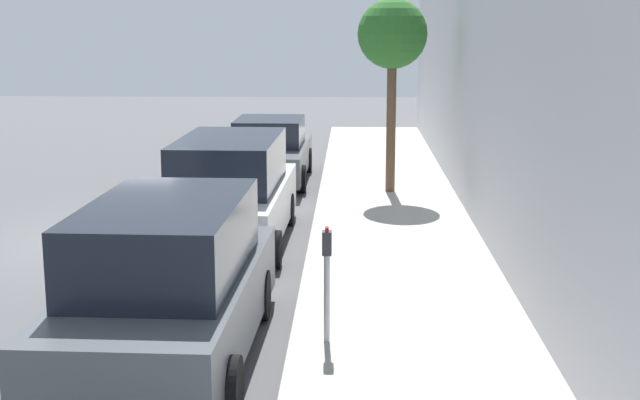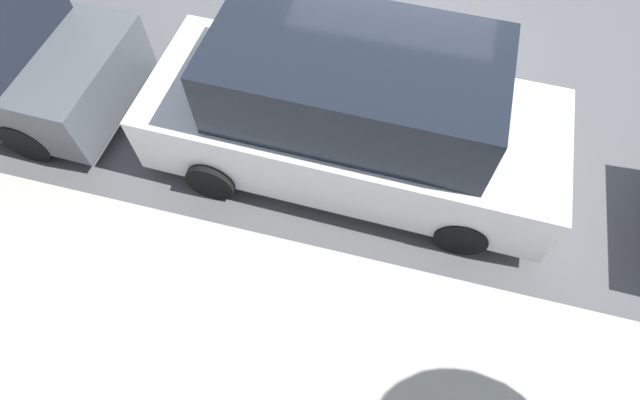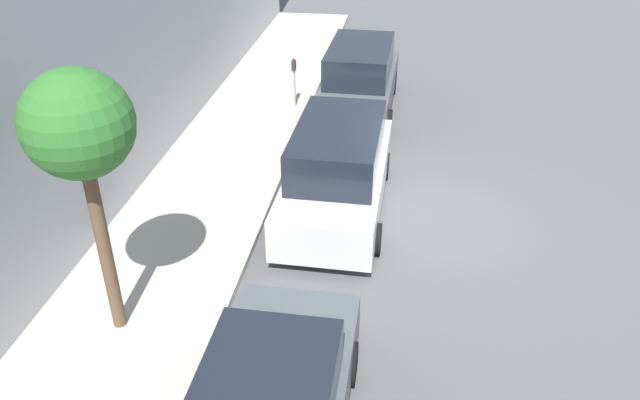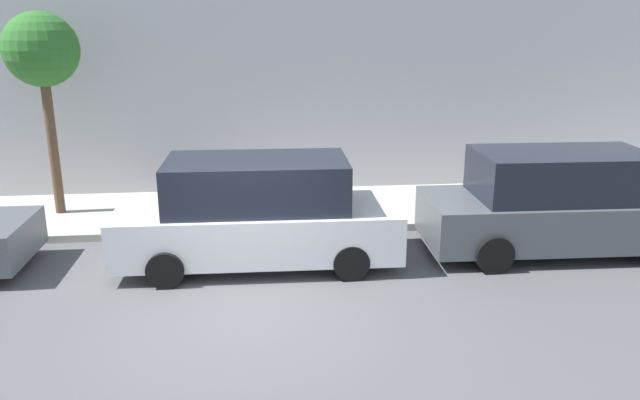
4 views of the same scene
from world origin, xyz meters
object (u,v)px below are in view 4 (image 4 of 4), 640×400
at_px(parking_meter_near, 504,175).
at_px(street_tree, 41,53).
at_px(parked_minivan_second, 258,214).
at_px(parked_minivan_nearest, 558,204).

bearing_deg(parking_meter_near, street_tree, 83.17).
xyz_separation_m(parked_minivan_second, street_tree, (2.98, 4.27, 2.61)).
bearing_deg(parked_minivan_nearest, street_tree, 73.26).
xyz_separation_m(parking_meter_near, street_tree, (1.13, 9.46, 2.52)).
relative_size(parking_meter_near, street_tree, 0.33).
distance_m(parked_minivan_second, parking_meter_near, 5.51).
relative_size(parked_minivan_nearest, parking_meter_near, 3.55).
xyz_separation_m(parked_minivan_nearest, parking_meter_near, (1.81, 0.33, 0.09)).
height_order(parked_minivan_second, parking_meter_near, parked_minivan_second).
bearing_deg(parked_minivan_second, street_tree, 55.05).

